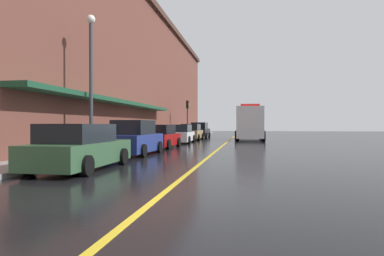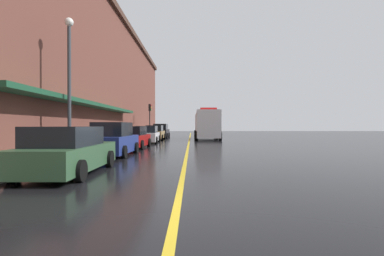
{
  "view_description": "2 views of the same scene",
  "coord_description": "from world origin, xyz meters",
  "px_view_note": "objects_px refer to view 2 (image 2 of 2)",
  "views": [
    {
      "loc": [
        1.89,
        -6.81,
        1.54
      ],
      "look_at": [
        -2.33,
        18.81,
        1.31
      ],
      "focal_mm": 32.07,
      "sensor_mm": 36.0,
      "label": 1
    },
    {
      "loc": [
        0.3,
        -5.61,
        1.61
      ],
      "look_at": [
        0.18,
        29.59,
        1.32
      ],
      "focal_mm": 27.63,
      "sensor_mm": 36.0,
      "label": 2
    }
  ],
  "objects_px": {
    "parked_car_4": "(156,133)",
    "parked_car_2": "(134,138)",
    "parked_car_5": "(162,131)",
    "box_truck": "(208,125)",
    "traffic_light_near": "(151,114)",
    "parking_meter_1": "(117,133)",
    "parked_car_0": "(69,151)",
    "street_lamp_left": "(70,71)",
    "parked_car_3": "(148,135)",
    "parking_meter_0": "(109,134)",
    "parking_meter_3": "(57,139)",
    "parking_meter_2": "(135,131)",
    "parked_car_1": "(115,140)"
  },
  "relations": [
    {
      "from": "parking_meter_3",
      "to": "traffic_light_near",
      "type": "relative_size",
      "value": 0.31
    },
    {
      "from": "parked_car_5",
      "to": "box_truck",
      "type": "height_order",
      "value": "box_truck"
    },
    {
      "from": "parking_meter_1",
      "to": "box_truck",
      "type": "bearing_deg",
      "value": 59.55
    },
    {
      "from": "parked_car_2",
      "to": "parking_meter_2",
      "type": "height_order",
      "value": "parked_car_2"
    },
    {
      "from": "parking_meter_2",
      "to": "parking_meter_0",
      "type": "bearing_deg",
      "value": -90.0
    },
    {
      "from": "parked_car_3",
      "to": "traffic_light_near",
      "type": "xyz_separation_m",
      "value": [
        -1.43,
        11.66,
        2.41
      ]
    },
    {
      "from": "parked_car_5",
      "to": "street_lamp_left",
      "type": "height_order",
      "value": "street_lamp_left"
    },
    {
      "from": "parked_car_2",
      "to": "parking_meter_1",
      "type": "bearing_deg",
      "value": 61.12
    },
    {
      "from": "parked_car_4",
      "to": "parked_car_3",
      "type": "bearing_deg",
      "value": 179.99
    },
    {
      "from": "parked_car_0",
      "to": "parked_car_3",
      "type": "relative_size",
      "value": 1.02
    },
    {
      "from": "parked_car_2",
      "to": "parked_car_0",
      "type": "bearing_deg",
      "value": -177.42
    },
    {
      "from": "parked_car_4",
      "to": "traffic_light_near",
      "type": "bearing_deg",
      "value": 13.36
    },
    {
      "from": "box_truck",
      "to": "parking_meter_1",
      "type": "relative_size",
      "value": 6.82
    },
    {
      "from": "parked_car_3",
      "to": "parked_car_4",
      "type": "xyz_separation_m",
      "value": [
        -0.07,
        6.17,
        0.03
      ]
    },
    {
      "from": "parked_car_0",
      "to": "street_lamp_left",
      "type": "height_order",
      "value": "street_lamp_left"
    },
    {
      "from": "box_truck",
      "to": "parked_car_2",
      "type": "bearing_deg",
      "value": -24.51
    },
    {
      "from": "box_truck",
      "to": "parking_meter_0",
      "type": "height_order",
      "value": "box_truck"
    },
    {
      "from": "parked_car_2",
      "to": "parking_meter_3",
      "type": "bearing_deg",
      "value": 173.14
    },
    {
      "from": "parked_car_3",
      "to": "street_lamp_left",
      "type": "relative_size",
      "value": 0.69
    },
    {
      "from": "traffic_light_near",
      "to": "parking_meter_0",
      "type": "bearing_deg",
      "value": -90.18
    },
    {
      "from": "traffic_light_near",
      "to": "parking_meter_1",
      "type": "bearing_deg",
      "value": -90.21
    },
    {
      "from": "parked_car_3",
      "to": "parking_meter_2",
      "type": "distance_m",
      "value": 1.87
    },
    {
      "from": "parked_car_0",
      "to": "parking_meter_2",
      "type": "distance_m",
      "value": 18.7
    },
    {
      "from": "parked_car_0",
      "to": "street_lamp_left",
      "type": "distance_m",
      "value": 6.68
    },
    {
      "from": "parked_car_1",
      "to": "parked_car_3",
      "type": "relative_size",
      "value": 0.92
    },
    {
      "from": "traffic_light_near",
      "to": "parked_car_0",
      "type": "bearing_deg",
      "value": -87.19
    },
    {
      "from": "parked_car_5",
      "to": "box_truck",
      "type": "relative_size",
      "value": 0.5
    },
    {
      "from": "parking_meter_0",
      "to": "parked_car_5",
      "type": "bearing_deg",
      "value": 85.81
    },
    {
      "from": "parking_meter_0",
      "to": "parked_car_0",
      "type": "bearing_deg",
      "value": -81.47
    },
    {
      "from": "parked_car_3",
      "to": "traffic_light_near",
      "type": "bearing_deg",
      "value": 5.22
    },
    {
      "from": "box_truck",
      "to": "parked_car_3",
      "type": "bearing_deg",
      "value": -40.2
    },
    {
      "from": "parking_meter_3",
      "to": "street_lamp_left",
      "type": "xyz_separation_m",
      "value": [
        -0.6,
        2.83,
        3.34
      ]
    },
    {
      "from": "parked_car_3",
      "to": "parking_meter_2",
      "type": "height_order",
      "value": "parked_car_3"
    },
    {
      "from": "traffic_light_near",
      "to": "parking_meter_2",
      "type": "bearing_deg",
      "value": -90.33
    },
    {
      "from": "box_truck",
      "to": "parking_meter_1",
      "type": "xyz_separation_m",
      "value": [
        -7.37,
        -12.53,
        -0.61
      ]
    },
    {
      "from": "parking_meter_3",
      "to": "parked_car_2",
      "type": "bearing_deg",
      "value": 81.08
    },
    {
      "from": "parked_car_0",
      "to": "traffic_light_near",
      "type": "bearing_deg",
      "value": 2.58
    },
    {
      "from": "parked_car_2",
      "to": "parking_meter_2",
      "type": "relative_size",
      "value": 3.29
    },
    {
      "from": "box_truck",
      "to": "traffic_light_near",
      "type": "height_order",
      "value": "traffic_light_near"
    },
    {
      "from": "parked_car_4",
      "to": "parked_car_5",
      "type": "bearing_deg",
      "value": -0.89
    },
    {
      "from": "box_truck",
      "to": "parking_meter_0",
      "type": "relative_size",
      "value": 6.82
    },
    {
      "from": "parking_meter_2",
      "to": "street_lamp_left",
      "type": "distance_m",
      "value": 13.88
    },
    {
      "from": "parked_car_3",
      "to": "parked_car_4",
      "type": "height_order",
      "value": "parked_car_4"
    },
    {
      "from": "parked_car_2",
      "to": "box_truck",
      "type": "relative_size",
      "value": 0.48
    },
    {
      "from": "parked_car_0",
      "to": "parking_meter_0",
      "type": "xyz_separation_m",
      "value": [
        -1.5,
        9.99,
        0.31
      ]
    },
    {
      "from": "parking_meter_0",
      "to": "traffic_light_near",
      "type": "bearing_deg",
      "value": 89.82
    },
    {
      "from": "parked_car_3",
      "to": "parked_car_5",
      "type": "bearing_deg",
      "value": -1.62
    },
    {
      "from": "parking_meter_3",
      "to": "street_lamp_left",
      "type": "height_order",
      "value": "street_lamp_left"
    },
    {
      "from": "parked_car_4",
      "to": "parked_car_2",
      "type": "bearing_deg",
      "value": 179.25
    },
    {
      "from": "parked_car_2",
      "to": "parked_car_3",
      "type": "bearing_deg",
      "value": 1.2
    }
  ]
}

